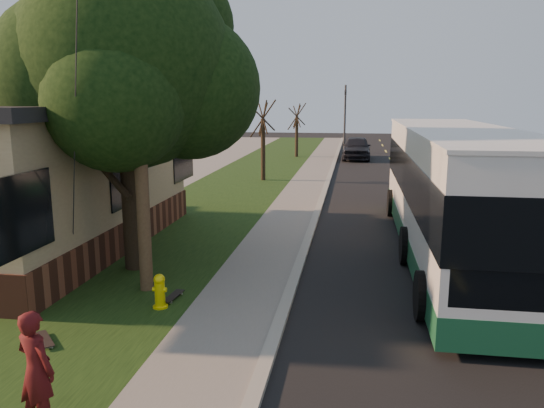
# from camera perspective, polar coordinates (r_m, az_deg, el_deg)

# --- Properties ---
(ground) EXTENTS (120.00, 120.00, 0.00)m
(ground) POSITION_cam_1_polar(r_m,az_deg,el_deg) (11.09, 1.08, -12.18)
(ground) COLOR black
(ground) RESTS_ON ground
(road) EXTENTS (8.00, 80.00, 0.01)m
(road) POSITION_cam_1_polar(r_m,az_deg,el_deg) (20.72, 15.96, -1.45)
(road) COLOR black
(road) RESTS_ON ground
(curb) EXTENTS (0.25, 80.00, 0.12)m
(curb) POSITION_cam_1_polar(r_m,az_deg,el_deg) (20.59, 4.87, -0.97)
(curb) COLOR gray
(curb) RESTS_ON ground
(sidewalk) EXTENTS (2.00, 80.00, 0.08)m
(sidewalk) POSITION_cam_1_polar(r_m,az_deg,el_deg) (20.68, 2.10, -0.94)
(sidewalk) COLOR slate
(sidewalk) RESTS_ON ground
(grass_verge) EXTENTS (5.00, 80.00, 0.07)m
(grass_verge) POSITION_cam_1_polar(r_m,az_deg,el_deg) (21.37, -7.26, -0.64)
(grass_verge) COLOR black
(grass_verge) RESTS_ON ground
(fire_hydrant) EXTENTS (0.32, 0.32, 0.74)m
(fire_hydrant) POSITION_cam_1_polar(r_m,az_deg,el_deg) (11.54, -11.98, -9.16)
(fire_hydrant) COLOR yellow
(fire_hydrant) RESTS_ON grass_verge
(utility_pole) EXTENTS (2.86, 3.21, 9.07)m
(utility_pole) POSITION_cam_1_polar(r_m,az_deg,el_deg) (12.02, -14.32, 11.98)
(utility_pole) COLOR #473321
(utility_pole) RESTS_ON ground
(leafy_tree) EXTENTS (6.30, 6.00, 7.80)m
(leafy_tree) POSITION_cam_1_polar(r_m,az_deg,el_deg) (13.90, -15.08, 14.01)
(leafy_tree) COLOR black
(leafy_tree) RESTS_ON grass_verge
(bare_tree_near) EXTENTS (1.38, 1.21, 4.31)m
(bare_tree_near) POSITION_cam_1_polar(r_m,az_deg,el_deg) (28.59, -0.97, 6.74)
(bare_tree_near) COLOR black
(bare_tree_near) RESTS_ON grass_verge
(bare_tree_far) EXTENTS (1.38, 1.21, 4.03)m
(bare_tree_far) POSITION_cam_1_polar(r_m,az_deg,el_deg) (40.39, 2.67, 7.84)
(bare_tree_far) COLOR black
(bare_tree_far) RESTS_ON grass_verge
(traffic_signal) EXTENTS (0.18, 0.22, 5.50)m
(traffic_signal) POSITION_cam_1_polar(r_m,az_deg,el_deg) (44.10, 7.85, 9.55)
(traffic_signal) COLOR #2D2D30
(traffic_signal) RESTS_ON ground
(transit_bus) EXTENTS (3.09, 13.39, 3.62)m
(transit_bus) POSITION_cam_1_polar(r_m,az_deg,el_deg) (15.77, 19.17, 1.59)
(transit_bus) COLOR silver
(transit_bus) RESTS_ON ground
(skateboarder) EXTENTS (0.71, 0.58, 1.66)m
(skateboarder) POSITION_cam_1_polar(r_m,az_deg,el_deg) (7.94, -24.04, -16.00)
(skateboarder) COLOR #440D0F
(skateboarder) RESTS_ON grass_verge
(skateboard_main) EXTENTS (0.27, 0.80, 0.07)m
(skateboard_main) POSITION_cam_1_polar(r_m,az_deg,el_deg) (12.08, -10.57, -9.71)
(skateboard_main) COLOR black
(skateboard_main) RESTS_ON grass_verge
(skateboard_spare) EXTENTS (0.68, 0.70, 0.07)m
(skateboard_spare) POSITION_cam_1_polar(r_m,az_deg,el_deg) (10.73, -23.26, -13.23)
(skateboard_spare) COLOR black
(skateboard_spare) RESTS_ON grass_verge
(dumpster) EXTENTS (1.78, 1.50, 1.42)m
(dumpster) POSITION_cam_1_polar(r_m,az_deg,el_deg) (22.47, -18.35, 1.33)
(dumpster) COLOR black
(dumpster) RESTS_ON building_lot
(distant_car) EXTENTS (2.08, 5.00, 1.69)m
(distant_car) POSITION_cam_1_polar(r_m,az_deg,el_deg) (39.80, 9.08, 5.99)
(distant_car) COLOR black
(distant_car) RESTS_ON ground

